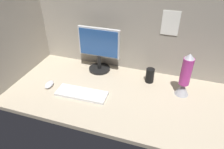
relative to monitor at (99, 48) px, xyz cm
name	(u,v)px	position (x,y,z in cm)	size (l,w,h in cm)	color
ground_plane	(125,95)	(29.50, -25.09, -21.35)	(180.00, 80.00, 3.00)	tan
cubicle_wall_back	(140,28)	(29.53, 12.41, 16.08)	(180.00, 5.50, 71.84)	gray
cubicle_wall_side	(13,32)	(-58.00, -25.09, 16.07)	(5.00, 80.00, 71.84)	gray
monitor	(99,48)	(0.00, 0.00, 0.00)	(34.41, 18.00, 37.15)	black
keyboard	(82,94)	(-0.05, -36.45, -18.85)	(37.00, 13.00, 2.00)	silver
mouse	(49,84)	(-27.74, -34.80, -18.15)	(5.60, 9.60, 3.40)	silver
mug_black_travel	(150,75)	(43.51, -4.91, -14.09)	(6.44, 6.44, 11.53)	black
lava_lamp	(185,78)	(68.22, -12.83, -6.14)	(9.99, 9.99, 32.68)	#A5A5AD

